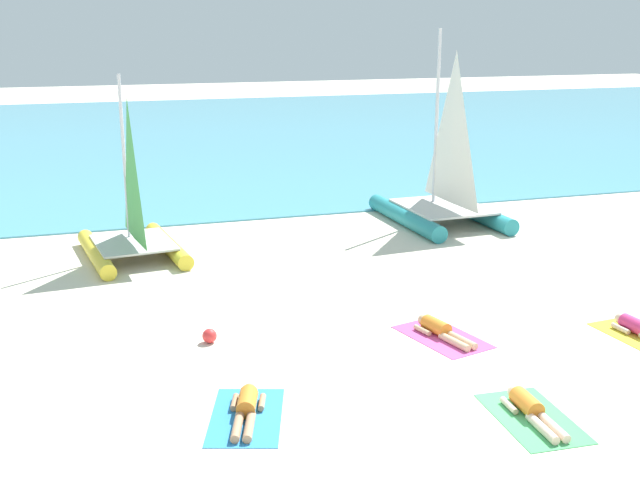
{
  "coord_description": "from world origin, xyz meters",
  "views": [
    {
      "loc": [
        -5.1,
        -10.65,
        5.95
      ],
      "look_at": [
        0.0,
        5.66,
        1.2
      ],
      "focal_mm": 43.99,
      "sensor_mm": 36.0,
      "label": 1
    }
  ],
  "objects": [
    {
      "name": "towel_center_left",
      "position": [
        1.35,
        -1.12,
        0.01
      ],
      "size": [
        1.2,
        1.95,
        0.01
      ],
      "primitive_type": "cube",
      "rotation": [
        0.0,
        0.0,
        -0.05
      ],
      "color": "#4CB266",
      "rests_on": "ground"
    },
    {
      "name": "sunbather_leftmost",
      "position": [
        -2.88,
        0.32,
        0.13
      ],
      "size": [
        0.84,
        1.54,
        0.3
      ],
      "rotation": [
        0.0,
        0.0,
        -0.31
      ],
      "color": "orange",
      "rests_on": "towel_leftmost"
    },
    {
      "name": "sunbather_center_right",
      "position": [
        1.44,
        2.33,
        0.13
      ],
      "size": [
        0.76,
        1.55,
        0.3
      ],
      "rotation": [
        0.0,
        0.0,
        0.25
      ],
      "color": "orange",
      "rests_on": "towel_center_right"
    },
    {
      "name": "ocean_water",
      "position": [
        0.0,
        32.59,
        0.03
      ],
      "size": [
        120.0,
        40.0,
        0.05
      ],
      "primitive_type": "cube",
      "color": "#4C9EB7",
      "rests_on": "ground"
    },
    {
      "name": "beach_ball",
      "position": [
        -2.95,
        3.36,
        0.14
      ],
      "size": [
        0.28,
        0.28,
        0.28
      ],
      "primitive_type": "sphere",
      "color": "red",
      "rests_on": "ground"
    },
    {
      "name": "ground_plane",
      "position": [
        0.0,
        10.0,
        0.0
      ],
      "size": [
        120.0,
        120.0,
        0.0
      ],
      "primitive_type": "plane",
      "color": "beige"
    },
    {
      "name": "sailboat_teal",
      "position": [
        5.43,
        10.52,
        0.86
      ],
      "size": [
        3.01,
        4.55,
        5.8
      ],
      "rotation": [
        0.0,
        0.0,
        0.04
      ],
      "color": "teal",
      "rests_on": "ground"
    },
    {
      "name": "sailboat_yellow",
      "position": [
        -3.89,
        9.56,
        0.7
      ],
      "size": [
        2.74,
        3.87,
        4.71
      ],
      "rotation": [
        0.0,
        0.0,
        0.13
      ],
      "color": "yellow",
      "rests_on": "ground"
    },
    {
      "name": "towel_leftmost",
      "position": [
        -2.9,
        0.25,
        0.01
      ],
      "size": [
        1.62,
        2.14,
        0.01
      ],
      "primitive_type": "cube",
      "rotation": [
        0.0,
        0.0,
        -0.31
      ],
      "color": "#338CD8",
      "rests_on": "ground"
    },
    {
      "name": "sunbather_rightmost",
      "position": [
        5.21,
        1.19,
        0.13
      ],
      "size": [
        0.58,
        1.57,
        0.3
      ],
      "rotation": [
        0.0,
        0.0,
        0.09
      ],
      "color": "#D83372",
      "rests_on": "towel_rightmost"
    },
    {
      "name": "towel_center_right",
      "position": [
        1.45,
        2.27,
        0.01
      ],
      "size": [
        1.53,
        2.11,
        0.01
      ],
      "primitive_type": "cube",
      "rotation": [
        0.0,
        0.0,
        0.25
      ],
      "color": "#D84C99",
      "rests_on": "ground"
    },
    {
      "name": "sunbather_center_left",
      "position": [
        1.35,
        -1.06,
        0.13
      ],
      "size": [
        0.56,
        1.57,
        0.3
      ],
      "rotation": [
        0.0,
        0.0,
        -0.05
      ],
      "color": "orange",
      "rests_on": "towel_center_left"
    }
  ]
}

